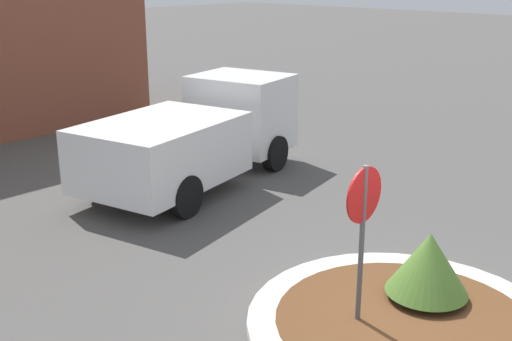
% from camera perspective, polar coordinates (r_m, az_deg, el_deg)
% --- Properties ---
extents(ground_plane, '(120.00, 120.00, 0.00)m').
position_cam_1_polar(ground_plane, '(9.13, 13.05, -13.61)').
color(ground_plane, '#514F4C').
extents(traffic_island, '(4.26, 4.26, 0.15)m').
position_cam_1_polar(traffic_island, '(9.09, 13.09, -13.21)').
color(traffic_island, beige).
rests_on(traffic_island, ground_plane).
extents(stop_sign, '(0.74, 0.07, 2.31)m').
position_cam_1_polar(stop_sign, '(8.33, 9.49, -4.16)').
color(stop_sign, '#4C4C51').
rests_on(stop_sign, ground_plane).
extents(island_shrub, '(1.17, 1.17, 1.00)m').
position_cam_1_polar(island_shrub, '(9.41, 15.09, -7.94)').
color(island_shrub, brown).
rests_on(island_shrub, traffic_island).
extents(utility_truck, '(6.02, 3.35, 2.18)m').
position_cam_1_polar(utility_truck, '(14.37, -5.19, 3.22)').
color(utility_truck, white).
rests_on(utility_truck, ground_plane).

